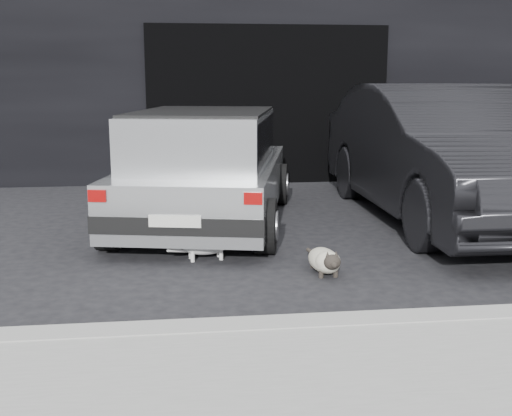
{
  "coord_description": "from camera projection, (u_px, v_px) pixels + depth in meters",
  "views": [
    {
      "loc": [
        -0.52,
        -6.67,
        1.74
      ],
      "look_at": [
        0.22,
        -0.7,
        0.52
      ],
      "focal_mm": 45.0,
      "sensor_mm": 36.0,
      "label": 1
    }
  ],
  "objects": [
    {
      "name": "silver_hatchback",
      "position": [
        206.0,
        163.0,
        7.62
      ],
      "size": [
        2.45,
        4.0,
        1.38
      ],
      "rotation": [
        0.0,
        0.0,
        -0.21
      ],
      "color": "#B1B4B6",
      "rests_on": "ground"
    },
    {
      "name": "cat_siamese",
      "position": [
        325.0,
        261.0,
        5.79
      ],
      "size": [
        0.28,
        0.79,
        0.27
      ],
      "rotation": [
        0.0,
        0.0,
        3.18
      ],
      "color": "beige",
      "rests_on": "ground"
    },
    {
      "name": "ground",
      "position": [
        228.0,
        243.0,
        6.9
      ],
      "size": [
        80.0,
        80.0,
        0.0
      ],
      "primitive_type": "plane",
      "color": "black",
      "rests_on": "ground"
    },
    {
      "name": "cat_white",
      "position": [
        209.0,
        243.0,
        6.26
      ],
      "size": [
        0.7,
        0.3,
        0.33
      ],
      "rotation": [
        0.0,
        0.0,
        -1.44
      ],
      "color": "silver",
      "rests_on": "ground"
    },
    {
      "name": "sidewalk",
      "position": [
        480.0,
        411.0,
        3.31
      ],
      "size": [
        18.0,
        2.2,
        0.11
      ],
      "primitive_type": "cube",
      "color": "gray",
      "rests_on": "ground"
    },
    {
      "name": "second_car",
      "position": [
        443.0,
        153.0,
        7.89
      ],
      "size": [
        1.82,
        5.1,
        1.68
      ],
      "primitive_type": "imported",
      "rotation": [
        0.0,
        0.0,
        -0.01
      ],
      "color": "black",
      "rests_on": "ground"
    },
    {
      "name": "garage_opening",
      "position": [
        268.0,
        105.0,
        10.64
      ],
      "size": [
        4.0,
        0.1,
        2.6
      ],
      "primitive_type": "cube",
      "color": "black",
      "rests_on": "ground"
    },
    {
      "name": "curb",
      "position": [
        400.0,
        324.0,
        4.48
      ],
      "size": [
        18.0,
        0.25,
        0.12
      ],
      "primitive_type": "cube",
      "color": "gray",
      "rests_on": "ground"
    },
    {
      "name": "building_facade",
      "position": [
        254.0,
        38.0,
        12.36
      ],
      "size": [
        34.0,
        4.0,
        5.0
      ],
      "primitive_type": "cube",
      "color": "black",
      "rests_on": "ground"
    }
  ]
}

